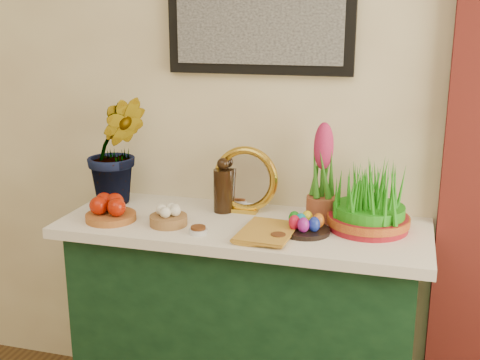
% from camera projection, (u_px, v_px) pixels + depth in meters
% --- Properties ---
extents(sideboard, '(1.30, 0.45, 0.85)m').
position_uv_depth(sideboard, '(243.00, 331.00, 2.43)').
color(sideboard, '#163D20').
rests_on(sideboard, ground).
extents(tablecloth, '(1.40, 0.55, 0.04)m').
position_uv_depth(tablecloth, '(244.00, 227.00, 2.31)').
color(tablecloth, white).
rests_on(tablecloth, sideboard).
extents(hyacinth_green, '(0.38, 0.37, 0.60)m').
position_uv_depth(hyacinth_green, '(116.00, 133.00, 2.47)').
color(hyacinth_green, '#307C1D').
rests_on(hyacinth_green, tablecloth).
extents(apple_bowl, '(0.24, 0.24, 0.10)m').
position_uv_depth(apple_bowl, '(111.00, 210.00, 2.31)').
color(apple_bowl, '#A15927').
rests_on(apple_bowl, tablecloth).
extents(garlic_basket, '(0.15, 0.15, 0.08)m').
position_uv_depth(garlic_basket, '(168.00, 217.00, 2.26)').
color(garlic_basket, '#91603A').
rests_on(garlic_basket, tablecloth).
extents(vinegar_cruet, '(0.08, 0.08, 0.22)m').
position_uv_depth(vinegar_cruet, '(223.00, 188.00, 2.40)').
color(vinegar_cruet, black).
rests_on(vinegar_cruet, tablecloth).
extents(mirror, '(0.27, 0.07, 0.27)m').
position_uv_depth(mirror, '(245.00, 180.00, 2.40)').
color(mirror, gold).
rests_on(mirror, tablecloth).
extents(book, '(0.19, 0.26, 0.03)m').
position_uv_depth(book, '(242.00, 228.00, 2.18)').
color(book, '#C28A2D').
rests_on(book, tablecloth).
extents(spice_dish_left, '(0.07, 0.07, 0.03)m').
position_uv_depth(spice_dish_left, '(198.00, 230.00, 2.18)').
color(spice_dish_left, silver).
rests_on(spice_dish_left, tablecloth).
extents(spice_dish_right, '(0.07, 0.07, 0.03)m').
position_uv_depth(spice_dish_right, '(278.00, 238.00, 2.10)').
color(spice_dish_right, silver).
rests_on(spice_dish_right, tablecloth).
extents(egg_plate, '(0.20, 0.20, 0.07)m').
position_uv_depth(egg_plate, '(305.00, 225.00, 2.18)').
color(egg_plate, black).
rests_on(egg_plate, tablecloth).
extents(hyacinth_pink, '(0.12, 0.12, 0.38)m').
position_uv_depth(hyacinth_pink, '(323.00, 177.00, 2.28)').
color(hyacinth_pink, '#9A4B2F').
rests_on(hyacinth_pink, tablecloth).
extents(wheatgrass_sabzeh, '(0.30, 0.30, 0.25)m').
position_uv_depth(wheatgrass_sabzeh, '(369.00, 201.00, 2.20)').
color(wheatgrass_sabzeh, maroon).
rests_on(wheatgrass_sabzeh, tablecloth).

